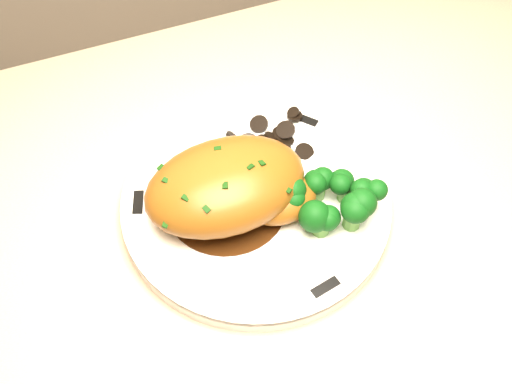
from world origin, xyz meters
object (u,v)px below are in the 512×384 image
object	(u,v)px
chicken_breast	(232,187)
broccoli_florets	(334,198)
counter	(508,312)
plate	(256,204)

from	to	relation	value
chicken_breast	broccoli_florets	size ratio (longest dim) A/B	1.78
counter	plate	size ratio (longest dim) A/B	9.18
counter	chicken_breast	size ratio (longest dim) A/B	15.21
chicken_breast	broccoli_florets	bearing A→B (deg)	-25.97
plate	chicken_breast	xyz separation A→B (m)	(-0.02, 0.00, 0.04)
plate	broccoli_florets	bearing A→B (deg)	-32.84
counter	broccoli_florets	world-z (taller)	counter
counter	broccoli_florets	bearing A→B (deg)	179.50
counter	plate	xyz separation A→B (m)	(-0.42, 0.04, 0.48)
plate	broccoli_florets	world-z (taller)	broccoli_florets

